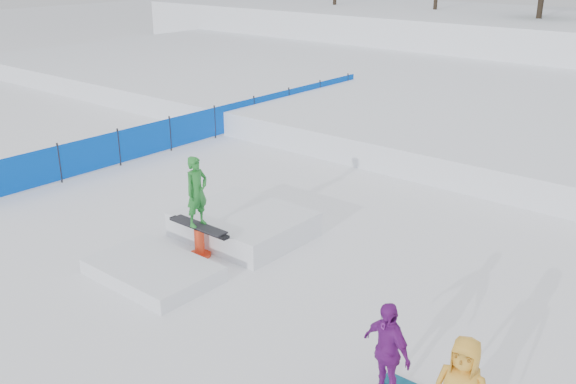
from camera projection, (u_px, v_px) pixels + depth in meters
The scene contains 5 objects.
ground at pixel (204, 266), 12.65m from camera, with size 120.00×120.00×0.00m, color white.
snow_midrise at pixel (518, 105), 23.98m from camera, with size 50.00×18.00×0.80m, color white.
safety_fence at pixel (215, 122), 21.09m from camera, with size 0.05×16.00×1.10m.
spectator_purple at pixel (386, 351), 8.70m from camera, with size 0.86×0.36×1.48m, color #741A84.
jib_rail_feature at pixel (220, 233), 13.36m from camera, with size 2.60×4.40×2.11m.
Camera 1 is at (8.55, -7.61, 5.82)m, focal length 40.00 mm.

